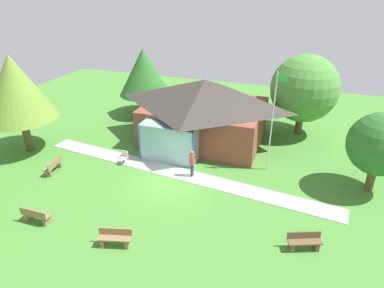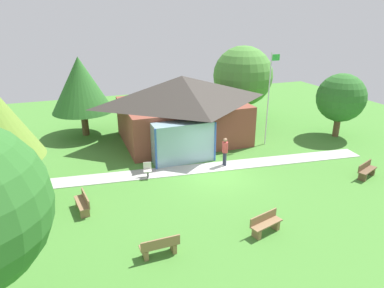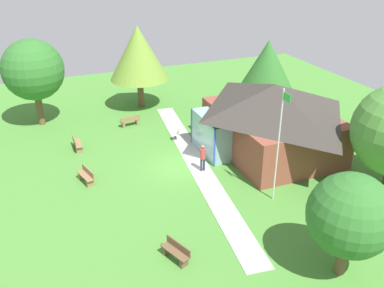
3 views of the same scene
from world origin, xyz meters
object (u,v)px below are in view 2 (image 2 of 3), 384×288
(bench_front_center, at_px, (265,224))
(tree_behind_pavilion_right, at_px, (243,76))
(bench_front_left, at_px, (160,246))
(bench_lawn_far_right, at_px, (366,171))
(patio_chair_west, at_px, (148,170))
(pavilion, at_px, (182,108))
(bench_mid_left, at_px, (83,203))
(flagpole, at_px, (269,96))
(tree_behind_pavilion_left, at_px, (81,85))
(tree_east_hedge, at_px, (341,98))
(visitor_on_path, at_px, (225,150))

(bench_front_center, bearing_deg, tree_behind_pavilion_right, -129.61)
(bench_front_left, relative_size, bench_lawn_far_right, 0.97)
(bench_front_center, height_order, patio_chair_west, patio_chair_west)
(pavilion, xyz_separation_m, bench_mid_left, (-7.35, -7.45, -1.98))
(pavilion, relative_size, bench_mid_left, 5.96)
(flagpole, height_order, bench_mid_left, flagpole)
(tree_behind_pavilion_left, bearing_deg, bench_lawn_far_right, -42.30)
(flagpole, distance_m, bench_front_left, 13.75)
(bench_lawn_far_right, distance_m, tree_behind_pavilion_right, 13.31)
(flagpole, height_order, tree_east_hedge, flagpole)
(bench_front_left, xyz_separation_m, bench_lawn_far_right, (12.48, 2.46, 0.00))
(bench_front_center, xyz_separation_m, tree_behind_pavilion_right, (6.99, 15.45, 3.16))
(flagpole, xyz_separation_m, tree_east_hedge, (5.75, -0.37, -0.54))
(bench_mid_left, distance_m, tree_behind_pavilion_left, 11.52)
(tree_east_hedge, bearing_deg, visitor_on_path, -168.94)
(pavilion, bearing_deg, bench_front_center, -91.86)
(tree_behind_pavilion_left, xyz_separation_m, tree_east_hedge, (17.31, -6.68, -0.88))
(flagpole, bearing_deg, pavilion, 151.65)
(tree_behind_pavilion_right, bearing_deg, patio_chair_west, -139.94)
(bench_mid_left, bearing_deg, tree_behind_pavilion_left, -12.86)
(patio_chair_west, bearing_deg, pavilion, -115.75)
(bench_front_left, height_order, tree_behind_pavilion_left, tree_behind_pavilion_left)
(flagpole, xyz_separation_m, bench_front_left, (-10.01, -8.92, -3.01))
(bench_front_left, xyz_separation_m, patio_chair_west, (1.11, 6.64, 0.01))
(pavilion, bearing_deg, patio_chair_west, -126.60)
(bench_mid_left, bearing_deg, bench_front_center, -129.94)
(bench_front_left, relative_size, tree_east_hedge, 0.33)
(tree_east_hedge, bearing_deg, bench_lawn_far_right, -118.31)
(bench_front_left, height_order, tree_behind_pavilion_right, tree_behind_pavilion_right)
(patio_chair_west, height_order, visitor_on_path, visitor_on_path)
(flagpole, xyz_separation_m, bench_lawn_far_right, (2.47, -6.46, -3.01))
(bench_front_center, height_order, tree_behind_pavilion_left, tree_behind_pavilion_left)
(tree_behind_pavilion_left, bearing_deg, bench_mid_left, -94.86)
(flagpole, height_order, patio_chair_west, flagpole)
(bench_mid_left, xyz_separation_m, tree_east_hedge, (18.24, 4.30, 2.47))
(patio_chair_west, relative_size, tree_behind_pavilion_left, 0.15)
(tree_behind_pavilion_left, relative_size, tree_east_hedge, 1.24)
(pavilion, height_order, patio_chair_west, pavilion)
(pavilion, bearing_deg, flagpole, -28.35)
(pavilion, xyz_separation_m, bench_front_center, (-0.38, -11.79, -1.98))
(bench_front_left, distance_m, bench_front_center, 4.49)
(bench_lawn_far_right, xyz_separation_m, patio_chair_west, (-11.37, 4.17, 0.01))
(bench_mid_left, bearing_deg, pavilion, -52.64)
(bench_front_center, relative_size, bench_lawn_far_right, 1.00)
(flagpole, xyz_separation_m, bench_front_center, (-5.52, -9.02, -3.01))
(tree_east_hedge, bearing_deg, bench_front_center, -142.50)
(pavilion, height_order, bench_lawn_far_right, pavilion)
(bench_front_center, relative_size, tree_east_hedge, 0.34)
(pavilion, relative_size, tree_behind_pavilion_left, 1.61)
(pavilion, height_order, bench_mid_left, pavilion)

